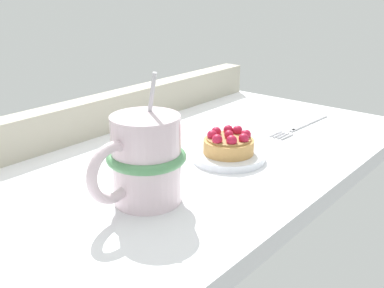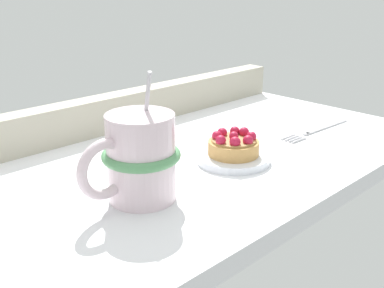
{
  "view_description": "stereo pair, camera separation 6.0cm",
  "coord_description": "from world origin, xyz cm",
  "px_view_note": "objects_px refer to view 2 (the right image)",
  "views": [
    {
      "loc": [
        -47.38,
        -41.44,
        25.24
      ],
      "look_at": [
        -3.93,
        -5.43,
        4.77
      ],
      "focal_mm": 43.77,
      "sensor_mm": 36.0,
      "label": 1
    },
    {
      "loc": [
        -43.31,
        -45.85,
        25.24
      ],
      "look_at": [
        -3.93,
        -5.43,
        4.77
      ],
      "focal_mm": 43.77,
      "sensor_mm": 36.0,
      "label": 2
    }
  ],
  "objects_px": {
    "dessert_plate": "(233,158)",
    "raspberry_tart": "(234,145)",
    "dessert_fork": "(317,130)",
    "coffee_mug": "(139,158)"
  },
  "relations": [
    {
      "from": "raspberry_tart",
      "to": "coffee_mug",
      "type": "distance_m",
      "value": 0.17
    },
    {
      "from": "dessert_plate",
      "to": "dessert_fork",
      "type": "height_order",
      "value": "dessert_plate"
    },
    {
      "from": "coffee_mug",
      "to": "raspberry_tart",
      "type": "bearing_deg",
      "value": 0.66
    },
    {
      "from": "dessert_plate",
      "to": "dessert_fork",
      "type": "relative_size",
      "value": 0.62
    },
    {
      "from": "coffee_mug",
      "to": "dessert_fork",
      "type": "relative_size",
      "value": 0.89
    },
    {
      "from": "raspberry_tart",
      "to": "dessert_fork",
      "type": "height_order",
      "value": "raspberry_tart"
    },
    {
      "from": "raspberry_tart",
      "to": "dessert_fork",
      "type": "xyz_separation_m",
      "value": [
        0.21,
        -0.01,
        -0.02
      ]
    },
    {
      "from": "dessert_plate",
      "to": "raspberry_tart",
      "type": "bearing_deg",
      "value": 25.04
    },
    {
      "from": "dessert_fork",
      "to": "coffee_mug",
      "type": "bearing_deg",
      "value": 178.73
    },
    {
      "from": "coffee_mug",
      "to": "dessert_fork",
      "type": "distance_m",
      "value": 0.38
    }
  ]
}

